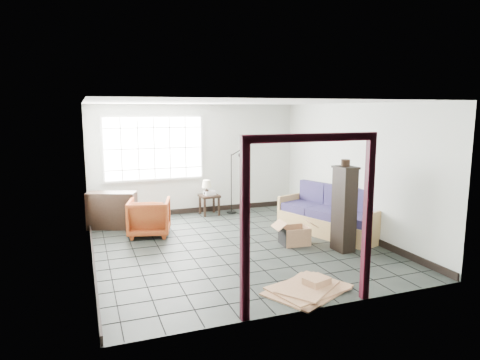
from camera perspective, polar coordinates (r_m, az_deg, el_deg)
name	(u,v)px	position (r m, az deg, el deg)	size (l,w,h in m)	color
ground	(235,245)	(7.99, -0.67, -8.69)	(5.50, 5.50, 0.00)	black
room_shell	(234,155)	(7.66, -0.76, 3.41)	(5.02, 5.52, 2.61)	silver
window_panel	(154,148)	(10.01, -11.41, 4.17)	(2.32, 0.08, 1.52)	silver
doorway_trim	(310,201)	(5.25, 9.36, -2.81)	(1.80, 0.08, 2.20)	#360C17
futon_sofa	(332,217)	(8.84, 12.15, -4.79)	(1.50, 2.30, 0.95)	#A4854A
armchair	(149,215)	(8.69, -12.01, -4.63)	(0.79, 0.74, 0.81)	maroon
side_table	(209,198)	(10.16, -4.12, -2.46)	(0.46, 0.46, 0.48)	black
table_lamp	(207,185)	(10.07, -4.47, -0.62)	(0.31, 0.31, 0.36)	black
projector	(210,193)	(10.15, -4.09, -1.71)	(0.28, 0.23, 0.09)	silver
floor_lamp	(236,179)	(10.26, -0.54, 0.07)	(0.44, 0.28, 1.53)	black
console_shelf	(112,210)	(9.38, -16.68, -3.89)	(1.07, 0.72, 0.77)	black
tall_shelf	(344,208)	(7.72, 13.71, -3.68)	(0.34, 0.43, 1.51)	black
pot	(345,163)	(7.63, 13.89, 2.24)	(0.20, 0.20, 0.11)	black
open_box	(294,235)	(8.07, 7.28, -7.34)	(0.83, 0.45, 0.46)	#916246
cardboard_pile	(309,287)	(6.17, 9.16, -13.96)	(1.37, 1.22, 0.17)	#916246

